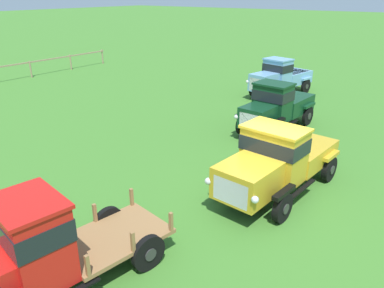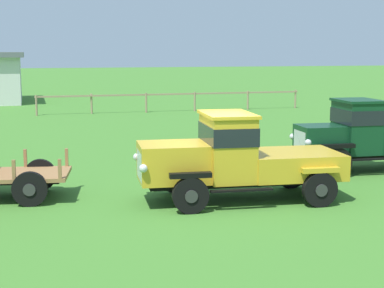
% 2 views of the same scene
% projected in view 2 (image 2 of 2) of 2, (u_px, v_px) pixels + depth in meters
% --- Properties ---
extents(ground_plane, '(240.00, 240.00, 0.00)m').
position_uv_depth(ground_plane, '(207.00, 202.00, 14.85)').
color(ground_plane, '#3D7528').
extents(paddock_fence, '(16.87, 0.41, 1.21)m').
position_uv_depth(paddock_fence, '(173.00, 98.00, 36.69)').
color(paddock_fence, '#997F60').
rests_on(paddock_fence, ground).
extents(vintage_truck_midrow_center, '(5.33, 2.57, 2.25)m').
position_uv_depth(vintage_truck_midrow_center, '(236.00, 157.00, 14.84)').
color(vintage_truck_midrow_center, black).
rests_on(vintage_truck_midrow_center, ground).
extents(vintage_truck_far_side, '(4.89, 2.16, 2.27)m').
position_uv_depth(vintage_truck_far_side, '(367.00, 135.00, 18.55)').
color(vintage_truck_far_side, black).
rests_on(vintage_truck_far_side, ground).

